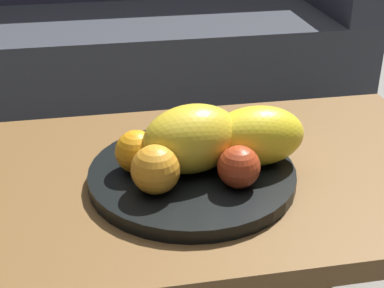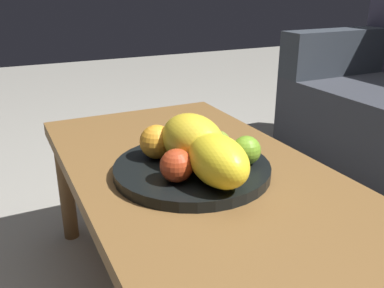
{
  "view_description": "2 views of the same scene",
  "coord_description": "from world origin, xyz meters",
  "views": [
    {
      "loc": [
        -0.14,
        -0.87,
        0.94
      ],
      "look_at": [
        0.02,
        -0.03,
        0.49
      ],
      "focal_mm": 52.7,
      "sensor_mm": 36.0,
      "label": 1
    },
    {
      "loc": [
        0.82,
        -0.41,
        0.83
      ],
      "look_at": [
        0.02,
        -0.03,
        0.49
      ],
      "focal_mm": 38.97,
      "sensor_mm": 36.0,
      "label": 2
    }
  ],
  "objects": [
    {
      "name": "apple_right",
      "position": [
        0.07,
        0.09,
        0.47
      ],
      "size": [
        0.07,
        0.07,
        0.07
      ],
      "primitive_type": "sphere",
      "color": "#6C9E28",
      "rests_on": "fruit_bowl"
    },
    {
      "name": "orange_left",
      "position": [
        -0.08,
        -0.01,
        0.48
      ],
      "size": [
        0.08,
        0.08,
        0.08
      ],
      "primitive_type": "sphere",
      "color": "orange",
      "rests_on": "fruit_bowl"
    },
    {
      "name": "couch",
      "position": [
        0.01,
        1.26,
        0.3
      ],
      "size": [
        1.7,
        0.7,
        0.9
      ],
      "color": "#32343B",
      "rests_on": "ground_plane"
    },
    {
      "name": "fruit_bowl",
      "position": [
        0.02,
        -0.03,
        0.43
      ],
      "size": [
        0.37,
        0.37,
        0.03
      ],
      "primitive_type": "cylinder",
      "color": "black",
      "rests_on": "coffee_table"
    },
    {
      "name": "apple_front",
      "position": [
        -0.01,
        0.05,
        0.47
      ],
      "size": [
        0.06,
        0.06,
        0.06
      ],
      "primitive_type": "sphere",
      "color": "olive",
      "rests_on": "fruit_bowl"
    },
    {
      "name": "banana_bunch",
      "position": [
        0.04,
        0.01,
        0.47
      ],
      "size": [
        0.17,
        0.15,
        0.06
      ],
      "color": "yellow",
      "rests_on": "fruit_bowl"
    },
    {
      "name": "apple_left",
      "position": [
        0.08,
        -0.09,
        0.48
      ],
      "size": [
        0.07,
        0.07,
        0.07
      ],
      "primitive_type": "sphere",
      "color": "#B13A1B",
      "rests_on": "fruit_bowl"
    },
    {
      "name": "orange_front",
      "position": [
        -0.05,
        -0.09,
        0.48
      ],
      "size": [
        0.08,
        0.08,
        0.08
      ],
      "primitive_type": "sphere",
      "color": "orange",
      "rests_on": "fruit_bowl"
    },
    {
      "name": "melon_large_front",
      "position": [
        0.13,
        -0.02,
        0.49
      ],
      "size": [
        0.17,
        0.11,
        0.11
      ],
      "primitive_type": "ellipsoid",
      "rotation": [
        0.0,
        0.0,
        0.03
      ],
      "color": "yellow",
      "rests_on": "fruit_bowl"
    },
    {
      "name": "coffee_table",
      "position": [
        0.0,
        0.0,
        0.37
      ],
      "size": [
        1.07,
        0.58,
        0.42
      ],
      "color": "brown",
      "rests_on": "ground_plane"
    },
    {
      "name": "melon_smaller_beside",
      "position": [
        0.02,
        -0.03,
        0.5
      ],
      "size": [
        0.2,
        0.15,
        0.12
      ],
      "primitive_type": "ellipsoid",
      "rotation": [
        0.0,
        0.0,
        0.2
      ],
      "color": "yellow",
      "rests_on": "fruit_bowl"
    }
  ]
}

